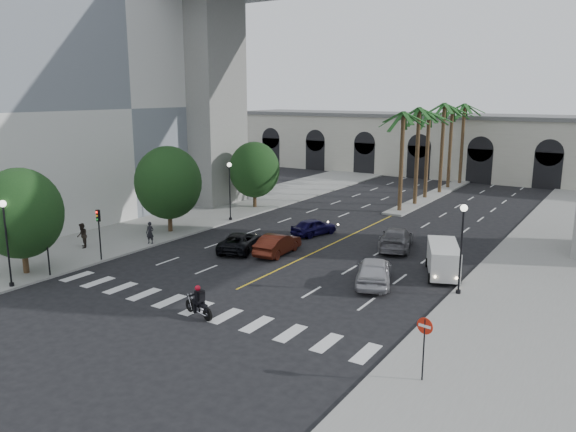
{
  "coord_description": "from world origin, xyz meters",
  "views": [
    {
      "loc": [
        19.46,
        -22.94,
        11.43
      ],
      "look_at": [
        1.1,
        6.0,
        3.85
      ],
      "focal_mm": 35.0,
      "sensor_mm": 36.0,
      "label": 1
    }
  ],
  "objects_px": {
    "motorcycle_rider": "(199,303)",
    "pedestrian_b": "(82,236)",
    "car_a": "(374,271)",
    "cargo_van": "(443,259)",
    "traffic_signal_far": "(99,226)",
    "lamp_post_right": "(462,242)",
    "car_b": "(278,244)",
    "lamp_post_left_near": "(6,236)",
    "pedestrian_a": "(150,233)",
    "traffic_signal_near": "(47,239)",
    "lamp_post_left_far": "(230,186)",
    "car_d": "(396,238)",
    "car_e": "(314,227)",
    "do_not_enter_sign": "(424,336)",
    "car_c": "(240,242)"
  },
  "relations": [
    {
      "from": "traffic_signal_near",
      "to": "cargo_van",
      "type": "relative_size",
      "value": 0.72
    },
    {
      "from": "lamp_post_right",
      "to": "car_a",
      "type": "xyz_separation_m",
      "value": [
        -4.92,
        -0.75,
        -2.36
      ]
    },
    {
      "from": "lamp_post_left_far",
      "to": "car_d",
      "type": "xyz_separation_m",
      "value": [
        16.05,
        -0.56,
        -2.43
      ]
    },
    {
      "from": "pedestrian_b",
      "to": "car_b",
      "type": "bearing_deg",
      "value": 66.78
    },
    {
      "from": "lamp_post_left_far",
      "to": "cargo_van",
      "type": "distance_m",
      "value": 21.58
    },
    {
      "from": "traffic_signal_far",
      "to": "do_not_enter_sign",
      "type": "distance_m",
      "value": 24.67
    },
    {
      "from": "car_d",
      "to": "car_e",
      "type": "bearing_deg",
      "value": -17.9
    },
    {
      "from": "car_a",
      "to": "lamp_post_left_near",
      "type": "bearing_deg",
      "value": 13.42
    },
    {
      "from": "car_b",
      "to": "car_e",
      "type": "height_order",
      "value": "car_b"
    },
    {
      "from": "lamp_post_left_near",
      "to": "traffic_signal_far",
      "type": "relative_size",
      "value": 1.47
    },
    {
      "from": "car_e",
      "to": "lamp_post_left_near",
      "type": "bearing_deg",
      "value": 84.21
    },
    {
      "from": "motorcycle_rider",
      "to": "car_b",
      "type": "distance_m",
      "value": 12.2
    },
    {
      "from": "car_b",
      "to": "car_d",
      "type": "height_order",
      "value": "car_d"
    },
    {
      "from": "lamp_post_left_near",
      "to": "pedestrian_b",
      "type": "xyz_separation_m",
      "value": [
        -3.45,
        7.76,
        -2.14
      ]
    },
    {
      "from": "car_a",
      "to": "cargo_van",
      "type": "distance_m",
      "value": 4.91
    },
    {
      "from": "lamp_post_left_near",
      "to": "motorcycle_rider",
      "type": "bearing_deg",
      "value": 12.46
    },
    {
      "from": "car_e",
      "to": "pedestrian_a",
      "type": "relative_size",
      "value": 2.41
    },
    {
      "from": "car_a",
      "to": "pedestrian_b",
      "type": "height_order",
      "value": "pedestrian_b"
    },
    {
      "from": "lamp_post_right",
      "to": "traffic_signal_far",
      "type": "relative_size",
      "value": 1.47
    },
    {
      "from": "motorcycle_rider",
      "to": "pedestrian_b",
      "type": "relative_size",
      "value": 1.23
    },
    {
      "from": "traffic_signal_far",
      "to": "car_a",
      "type": "xyz_separation_m",
      "value": [
        17.78,
        5.75,
        -1.65
      ]
    },
    {
      "from": "traffic_signal_near",
      "to": "car_a",
      "type": "distance_m",
      "value": 20.34
    },
    {
      "from": "do_not_enter_sign",
      "to": "car_b",
      "type": "bearing_deg",
      "value": 150.55
    },
    {
      "from": "car_e",
      "to": "pedestrian_b",
      "type": "relative_size",
      "value": 2.19
    },
    {
      "from": "car_a",
      "to": "traffic_signal_far",
      "type": "bearing_deg",
      "value": -3.08
    },
    {
      "from": "car_a",
      "to": "car_d",
      "type": "bearing_deg",
      "value": -98.39
    },
    {
      "from": "traffic_signal_near",
      "to": "car_e",
      "type": "height_order",
      "value": "traffic_signal_near"
    },
    {
      "from": "car_b",
      "to": "car_e",
      "type": "relative_size",
      "value": 1.12
    },
    {
      "from": "pedestrian_a",
      "to": "traffic_signal_far",
      "type": "bearing_deg",
      "value": -105.81
    },
    {
      "from": "lamp_post_left_near",
      "to": "lamp_post_left_far",
      "type": "relative_size",
      "value": 1.0
    },
    {
      "from": "lamp_post_left_near",
      "to": "do_not_enter_sign",
      "type": "relative_size",
      "value": 1.9
    },
    {
      "from": "lamp_post_left_near",
      "to": "car_b",
      "type": "distance_m",
      "value": 17.49
    },
    {
      "from": "lamp_post_left_far",
      "to": "pedestrian_a",
      "type": "distance_m",
      "value": 9.96
    },
    {
      "from": "lamp_post_left_near",
      "to": "motorcycle_rider",
      "type": "height_order",
      "value": "lamp_post_left_near"
    },
    {
      "from": "car_a",
      "to": "car_e",
      "type": "height_order",
      "value": "car_a"
    },
    {
      "from": "cargo_van",
      "to": "traffic_signal_far",
      "type": "bearing_deg",
      "value": -176.77
    },
    {
      "from": "traffic_signal_far",
      "to": "car_d",
      "type": "height_order",
      "value": "traffic_signal_far"
    },
    {
      "from": "car_c",
      "to": "do_not_enter_sign",
      "type": "height_order",
      "value": "do_not_enter_sign"
    },
    {
      "from": "car_c",
      "to": "pedestrian_a",
      "type": "relative_size",
      "value": 2.91
    },
    {
      "from": "motorcycle_rider",
      "to": "pedestrian_a",
      "type": "xyz_separation_m",
      "value": [
        -12.4,
        8.58,
        0.23
      ]
    },
    {
      "from": "lamp_post_right",
      "to": "pedestrian_b",
      "type": "height_order",
      "value": "lamp_post_right"
    },
    {
      "from": "motorcycle_rider",
      "to": "car_a",
      "type": "bearing_deg",
      "value": 75.51
    },
    {
      "from": "do_not_enter_sign",
      "to": "car_c",
      "type": "bearing_deg",
      "value": 156.92
    },
    {
      "from": "traffic_signal_far",
      "to": "car_a",
      "type": "height_order",
      "value": "traffic_signal_far"
    },
    {
      "from": "pedestrian_a",
      "to": "traffic_signal_near",
      "type": "bearing_deg",
      "value": -106.89
    },
    {
      "from": "lamp_post_right",
      "to": "motorcycle_rider",
      "type": "distance_m",
      "value": 14.9
    },
    {
      "from": "lamp_post_right",
      "to": "car_d",
      "type": "bearing_deg",
      "value": 132.21
    },
    {
      "from": "lamp_post_left_near",
      "to": "pedestrian_b",
      "type": "height_order",
      "value": "lamp_post_left_near"
    },
    {
      "from": "cargo_van",
      "to": "car_c",
      "type": "bearing_deg",
      "value": 167.37
    },
    {
      "from": "lamp_post_left_near",
      "to": "pedestrian_a",
      "type": "bearing_deg",
      "value": 90.51
    }
  ]
}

